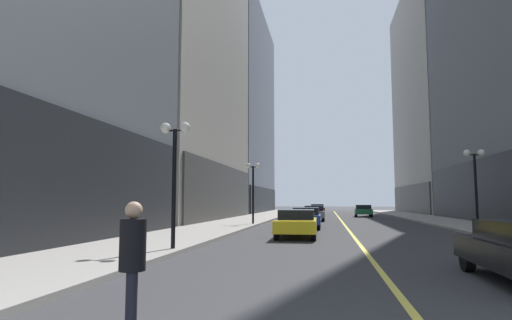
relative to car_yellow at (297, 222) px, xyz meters
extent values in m
plane|color=#38383A|center=(2.70, 17.61, -0.72)|extent=(200.00, 200.00, 0.00)
cube|color=#9E9991|center=(-5.55, 17.61, -0.65)|extent=(4.50, 78.00, 0.15)
cube|color=#9E9991|center=(10.95, 17.61, -0.65)|extent=(4.50, 78.00, 0.15)
cube|color=#E5D64C|center=(2.70, 17.61, -0.72)|extent=(0.16, 70.00, 0.01)
cube|color=#212327|center=(-7.90, -6.39, 1.78)|extent=(0.50, 20.90, 5.00)
cube|color=#3A3935|center=(-7.90, 17.11, 1.78)|extent=(0.50, 22.80, 5.00)
cube|color=#4C515B|center=(-14.11, 42.61, 14.77)|extent=(12.63, 26.00, 30.99)
cube|color=black|center=(-7.90, 42.61, 1.14)|extent=(0.50, 24.70, 3.72)
cube|color=#212327|center=(13.30, 17.11, 1.78)|extent=(0.50, 22.80, 5.00)
cube|color=#A8A399|center=(18.84, 42.61, 15.79)|extent=(11.28, 26.00, 33.01)
cube|color=#3A3935|center=(13.30, 42.61, 1.26)|extent=(0.50, 24.70, 3.96)
cylinder|color=black|center=(4.81, -9.16, -0.40)|extent=(0.22, 0.64, 0.64)
cube|color=yellow|center=(0.00, -0.07, -0.13)|extent=(1.94, 4.68, 0.55)
cube|color=black|center=(0.00, 0.16, 0.35)|extent=(1.68, 2.63, 0.50)
cylinder|color=black|center=(0.84, -1.68, -0.40)|extent=(0.23, 0.64, 0.64)
cylinder|color=black|center=(-0.78, -1.71, -0.40)|extent=(0.23, 0.64, 0.64)
cylinder|color=black|center=(0.78, 1.57, -0.40)|extent=(0.23, 0.64, 0.64)
cylinder|color=black|center=(-0.84, 1.54, -0.40)|extent=(0.23, 0.64, 0.64)
cube|color=navy|center=(0.14, 6.68, -0.13)|extent=(1.82, 4.09, 0.55)
cube|color=black|center=(0.14, 6.88, 0.35)|extent=(1.59, 2.29, 0.50)
cylinder|color=black|center=(0.93, 5.26, -0.40)|extent=(0.22, 0.64, 0.64)
cylinder|color=black|center=(-0.62, 5.25, -0.40)|extent=(0.22, 0.64, 0.64)
cylinder|color=black|center=(0.91, 8.11, -0.40)|extent=(0.22, 0.64, 0.64)
cylinder|color=black|center=(-0.64, 8.10, -0.40)|extent=(0.22, 0.64, 0.64)
cube|color=slate|center=(0.33, 17.20, -0.13)|extent=(1.90, 4.08, 0.55)
cube|color=black|center=(0.33, 17.41, 0.35)|extent=(1.64, 2.30, 0.50)
cylinder|color=black|center=(1.15, 15.81, -0.40)|extent=(0.24, 0.65, 0.64)
cylinder|color=black|center=(-0.41, 15.77, -0.40)|extent=(0.24, 0.65, 0.64)
cylinder|color=black|center=(1.07, 18.64, -0.40)|extent=(0.24, 0.65, 0.64)
cylinder|color=black|center=(-0.48, 18.60, -0.40)|extent=(0.24, 0.65, 0.64)
cube|color=#196038|center=(5.44, 27.72, -0.13)|extent=(1.99, 4.23, 0.55)
cube|color=black|center=(5.43, 27.51, 0.35)|extent=(1.70, 2.39, 0.50)
cylinder|color=black|center=(4.71, 29.21, -0.40)|extent=(0.25, 0.65, 0.64)
cylinder|color=black|center=(6.29, 29.14, -0.40)|extent=(0.25, 0.65, 0.64)
cylinder|color=black|center=(4.59, 26.30, -0.40)|extent=(0.25, 0.65, 0.64)
cylinder|color=black|center=(6.17, 26.24, -0.40)|extent=(0.25, 0.65, 0.64)
cube|color=maroon|center=(0.21, 36.63, -0.13)|extent=(2.04, 4.58, 0.55)
cube|color=black|center=(0.20, 36.86, 0.35)|extent=(1.73, 2.60, 0.50)
cylinder|color=black|center=(1.08, 35.10, -0.40)|extent=(0.25, 0.65, 0.64)
cylinder|color=black|center=(-0.50, 35.02, -0.40)|extent=(0.25, 0.65, 0.64)
cylinder|color=black|center=(0.92, 38.25, -0.40)|extent=(0.25, 0.65, 0.64)
cylinder|color=black|center=(-0.66, 38.17, -0.40)|extent=(0.25, 0.65, 0.64)
cylinder|color=black|center=(-1.11, -15.18, -0.30)|extent=(0.14, 0.14, 0.84)
cylinder|color=black|center=(-1.04, -15.32, -0.30)|extent=(0.14, 0.14, 0.84)
cylinder|color=black|center=(-1.08, -15.25, 0.45)|extent=(0.46, 0.46, 0.66)
sphere|color=tan|center=(-1.08, -15.25, 0.89)|extent=(0.23, 0.23, 0.23)
cylinder|color=black|center=(-3.70, -6.76, 1.38)|extent=(0.14, 0.14, 4.20)
cylinder|color=black|center=(-3.70, -6.76, 3.43)|extent=(0.80, 0.06, 0.06)
sphere|color=white|center=(-4.05, -6.76, 3.53)|extent=(0.36, 0.36, 0.36)
sphere|color=white|center=(-3.35, -6.76, 3.53)|extent=(0.36, 0.36, 0.36)
cylinder|color=black|center=(-3.70, 9.02, 1.38)|extent=(0.14, 0.14, 4.20)
cylinder|color=black|center=(-3.70, 9.02, 3.43)|extent=(0.80, 0.06, 0.06)
sphere|color=white|center=(-4.05, 9.02, 3.53)|extent=(0.36, 0.36, 0.36)
sphere|color=white|center=(-3.35, 9.02, 3.53)|extent=(0.36, 0.36, 0.36)
cylinder|color=black|center=(9.10, 3.05, 1.38)|extent=(0.14, 0.14, 4.20)
cylinder|color=black|center=(9.10, 3.05, 3.43)|extent=(0.80, 0.06, 0.06)
sphere|color=white|center=(8.75, 3.05, 3.53)|extent=(0.36, 0.36, 0.36)
sphere|color=white|center=(9.45, 3.05, 3.53)|extent=(0.36, 0.36, 0.36)
camera|label=1|loc=(1.40, -20.44, 1.01)|focal=29.56mm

